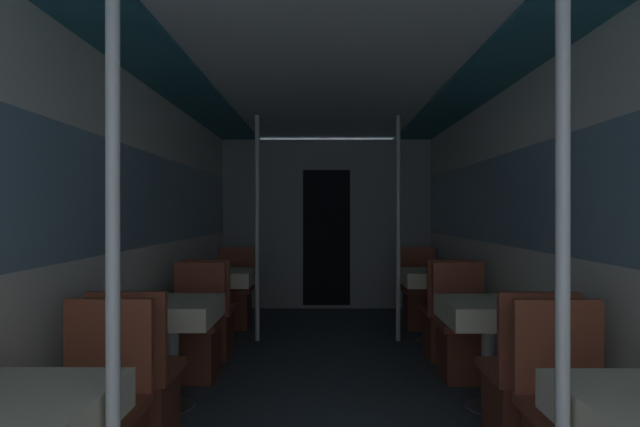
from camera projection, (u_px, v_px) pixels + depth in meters
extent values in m
cube|color=silver|center=(129.00, 235.00, 3.58)|extent=(0.05, 8.17, 2.30)
cube|color=#7A9EB7|center=(130.00, 198.00, 3.58)|extent=(0.03, 7.52, 0.74)
cube|color=silver|center=(531.00, 235.00, 3.56)|extent=(0.05, 8.17, 2.30)
cube|color=#7A9EB7|center=(530.00, 198.00, 3.56)|extent=(0.03, 7.52, 0.74)
cube|color=silver|center=(329.00, 67.00, 3.56)|extent=(2.89, 8.17, 0.04)
cube|color=#2D707F|center=(164.00, 73.00, 3.57)|extent=(0.52, 7.84, 0.03)
cube|color=#2D707F|center=(495.00, 72.00, 3.56)|extent=(0.52, 7.84, 0.03)
cube|color=gray|center=(327.00, 224.00, 6.81)|extent=(2.83, 0.08, 2.30)
cube|color=black|center=(327.00, 238.00, 6.76)|extent=(0.64, 0.01, 1.84)
cube|color=#B2B2B7|center=(6.00, 401.00, 1.60)|extent=(0.56, 0.56, 0.02)
cube|color=beige|center=(6.00, 419.00, 1.60)|extent=(0.60, 0.60, 0.15)
cube|color=brown|center=(90.00, 414.00, 2.18)|extent=(0.42, 0.42, 0.05)
cube|color=brown|center=(109.00, 345.00, 2.36)|extent=(0.42, 0.04, 0.44)
cylinder|color=silver|center=(113.00, 262.00, 1.59)|extent=(0.05, 0.05, 2.30)
cylinder|color=#4C4C51|center=(171.00, 406.00, 3.34)|extent=(0.31, 0.31, 0.01)
cylinder|color=#B7B7BC|center=(171.00, 354.00, 3.34)|extent=(0.10, 0.10, 0.68)
cube|color=#B2B2B7|center=(171.00, 302.00, 3.34)|extent=(0.56, 0.56, 0.02)
cube|color=beige|center=(171.00, 311.00, 3.34)|extent=(0.60, 0.60, 0.15)
cube|color=brown|center=(140.00, 412.00, 2.76)|extent=(0.35, 0.35, 0.40)
cube|color=brown|center=(140.00, 371.00, 2.76)|extent=(0.42, 0.42, 0.05)
cube|color=brown|center=(126.00, 335.00, 2.57)|extent=(0.42, 0.04, 0.44)
cube|color=brown|center=(194.00, 353.00, 3.92)|extent=(0.35, 0.35, 0.40)
cube|color=brown|center=(194.00, 324.00, 3.91)|extent=(0.42, 0.42, 0.05)
cube|color=brown|center=(200.00, 289.00, 4.10)|extent=(0.42, 0.04, 0.44)
cylinder|color=#4C4C51|center=(223.00, 340.00, 5.08)|extent=(0.31, 0.31, 0.01)
cylinder|color=#B7B7BC|center=(223.00, 306.00, 5.08)|extent=(0.10, 0.10, 0.68)
cube|color=#B2B2B7|center=(223.00, 272.00, 5.08)|extent=(0.56, 0.56, 0.02)
cube|color=beige|center=(223.00, 277.00, 5.08)|extent=(0.60, 0.60, 0.15)
cube|color=brown|center=(211.00, 335.00, 4.50)|extent=(0.35, 0.35, 0.40)
cube|color=brown|center=(211.00, 310.00, 4.50)|extent=(0.42, 0.42, 0.05)
cube|color=brown|center=(206.00, 285.00, 4.31)|extent=(0.42, 0.04, 0.44)
cube|color=brown|center=(234.00, 310.00, 5.65)|extent=(0.35, 0.35, 0.40)
cube|color=brown|center=(234.00, 290.00, 5.65)|extent=(0.42, 0.42, 0.05)
cube|color=brown|center=(237.00, 266.00, 5.84)|extent=(0.42, 0.04, 0.44)
cylinder|color=silver|center=(257.00, 228.00, 5.07)|extent=(0.05, 0.05, 2.30)
cube|color=brown|center=(578.00, 415.00, 2.16)|extent=(0.42, 0.42, 0.05)
cube|color=brown|center=(558.00, 346.00, 2.35)|extent=(0.42, 0.04, 0.44)
cylinder|color=silver|center=(563.00, 263.00, 1.58)|extent=(0.05, 0.05, 2.30)
cylinder|color=#4C4C51|center=(489.00, 407.00, 3.32)|extent=(0.31, 0.31, 0.01)
cylinder|color=#B7B7BC|center=(489.00, 355.00, 3.32)|extent=(0.10, 0.10, 0.68)
cube|color=#B2B2B7|center=(489.00, 303.00, 3.32)|extent=(0.56, 0.56, 0.02)
cube|color=beige|center=(489.00, 312.00, 3.32)|extent=(0.60, 0.60, 0.15)
cube|color=brown|center=(524.00, 413.00, 2.75)|extent=(0.35, 0.35, 0.40)
cube|color=brown|center=(524.00, 372.00, 2.74)|extent=(0.42, 0.42, 0.05)
cube|color=brown|center=(539.00, 335.00, 2.56)|extent=(0.42, 0.04, 0.44)
cube|color=brown|center=(464.00, 353.00, 3.90)|extent=(0.35, 0.35, 0.40)
cube|color=brown|center=(464.00, 325.00, 3.90)|extent=(0.42, 0.42, 0.05)
cube|color=brown|center=(458.00, 289.00, 4.09)|extent=(0.42, 0.04, 0.44)
cylinder|color=#4C4C51|center=(432.00, 340.00, 5.06)|extent=(0.31, 0.31, 0.01)
cylinder|color=#B7B7BC|center=(432.00, 306.00, 5.06)|extent=(0.10, 0.10, 0.68)
cube|color=#B2B2B7|center=(432.00, 272.00, 5.06)|extent=(0.56, 0.56, 0.02)
cube|color=beige|center=(432.00, 278.00, 5.06)|extent=(0.60, 0.60, 0.15)
cube|color=brown|center=(446.00, 335.00, 4.48)|extent=(0.35, 0.35, 0.40)
cube|color=brown|center=(446.00, 310.00, 4.48)|extent=(0.42, 0.42, 0.05)
cube|color=brown|center=(452.00, 286.00, 4.29)|extent=(0.42, 0.04, 0.44)
cube|color=brown|center=(421.00, 310.00, 5.64)|extent=(0.35, 0.35, 0.40)
cube|color=brown|center=(421.00, 290.00, 5.64)|extent=(0.42, 0.42, 0.05)
cube|color=brown|center=(418.00, 266.00, 5.83)|extent=(0.42, 0.04, 0.44)
cylinder|color=silver|center=(398.00, 228.00, 5.06)|extent=(0.05, 0.05, 2.30)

